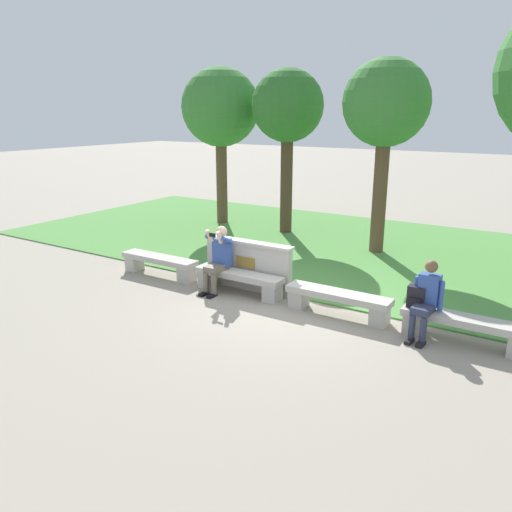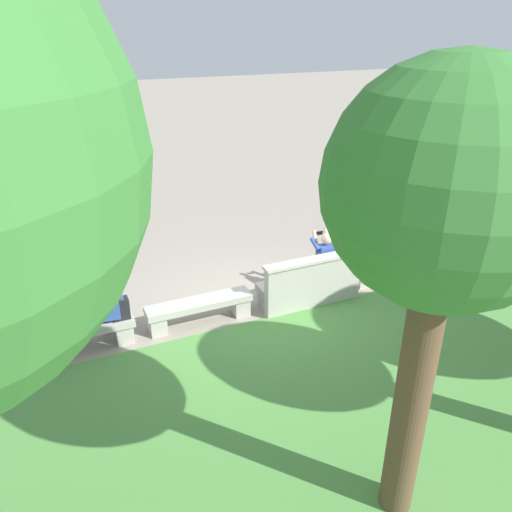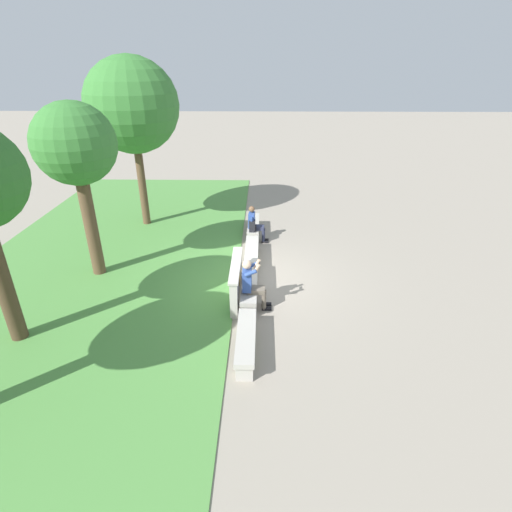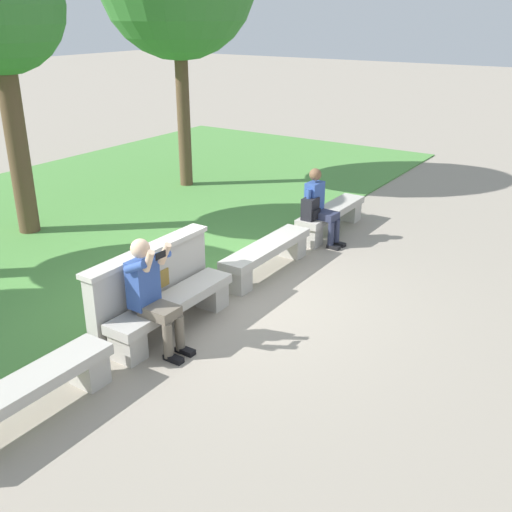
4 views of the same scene
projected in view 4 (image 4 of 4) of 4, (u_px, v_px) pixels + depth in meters
The scene contains 10 objects.
ground_plane at pixel (225, 298), 8.13m from camera, with size 80.00×80.00×0.00m, color gray.
grass_strip at pixel (21, 236), 10.36m from camera, with size 20.23×8.00×0.03m, color #518E42.
bench_main at pixel (25, 395), 5.58m from camera, with size 1.90×0.40×0.45m.
bench_near at pixel (173, 309), 7.21m from camera, with size 1.90×0.40×0.45m.
bench_mid at pixel (267, 254), 8.84m from camera, with size 1.90×0.40×0.45m.
bench_far at pixel (331, 216), 10.46m from camera, with size 1.90×0.40×0.45m.
backrest_wall_with_plaque at pixel (151, 286), 7.30m from camera, with size 1.99×0.24×1.01m.
person_photographer at pixel (151, 290), 6.67m from camera, with size 0.47×0.72×1.32m.
person_distant at pixel (320, 205), 9.83m from camera, with size 0.48×0.69×1.26m.
backpack at pixel (311, 209), 9.76m from camera, with size 0.28×0.24×0.43m.
Camera 4 is at (-5.87, -4.37, 3.62)m, focal length 42.00 mm.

